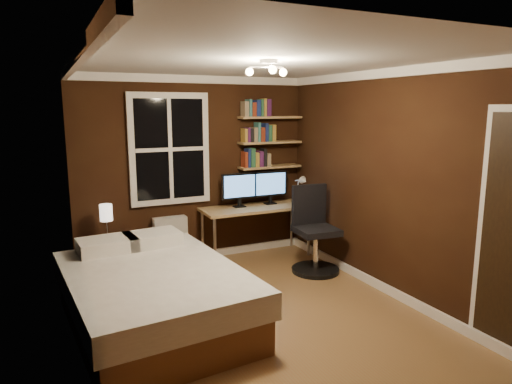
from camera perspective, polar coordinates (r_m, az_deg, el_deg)
name	(u,v)px	position (r m, az deg, el deg)	size (l,w,h in m)	color
floor	(263,320)	(4.73, 0.84, -15.67)	(4.20, 4.20, 0.00)	olive
wall_back	(195,170)	(6.25, -7.63, 2.73)	(3.20, 0.04, 2.50)	black
wall_left	(84,213)	(3.91, -20.70, -2.51)	(0.04, 4.20, 2.50)	black
wall_right	(394,185)	(5.22, 16.86, 0.84)	(0.04, 4.20, 2.50)	black
ceiling	(263,61)	(4.26, 0.94, 16.09)	(3.20, 4.20, 0.02)	white
window	(170,149)	(6.09, -10.74, 5.28)	(1.06, 0.06, 1.46)	white
ceiling_fixture	(268,71)	(4.17, 1.56, 14.84)	(0.44, 0.44, 0.18)	beige
bookshelf_lower	(270,167)	(6.55, 1.74, 3.17)	(0.92, 0.22, 0.03)	tan
books_row_lower	(270,158)	(6.53, 1.75, 4.30)	(0.42, 0.16, 0.23)	maroon
bookshelf_middle	(270,142)	(6.51, 1.76, 6.22)	(0.92, 0.22, 0.03)	tan
books_row_middle	(270,133)	(6.51, 1.77, 7.37)	(0.54, 0.16, 0.23)	navy
bookshelf_upper	(270,117)	(6.50, 1.78, 9.30)	(0.92, 0.22, 0.03)	tan
books_row_upper	(270,108)	(6.50, 1.78, 10.45)	(0.42, 0.16, 0.23)	#2A623F
bed	(153,296)	(4.60, -12.69, -12.52)	(1.69, 2.23, 0.72)	brown
nightstand	(109,260)	(5.91, -17.91, -8.05)	(0.41, 0.41, 0.51)	brown
bedside_lamp	(107,222)	(5.78, -18.17, -3.60)	(0.15, 0.15, 0.43)	beige
radiator	(171,241)	(6.23, -10.63, -6.07)	(0.44, 0.15, 0.66)	silver
desk	(256,211)	(6.35, 0.04, -2.37)	(1.54, 0.58, 0.73)	tan
monitor_left	(239,190)	(6.27, -2.10, 0.23)	(0.51, 0.12, 0.47)	black
monitor_right	(270,188)	(6.47, 1.81, 0.55)	(0.51, 0.12, 0.47)	black
desk_lamp	(300,190)	(6.44, 5.48, 0.31)	(0.14, 0.32, 0.44)	silver
office_chair	(314,238)	(5.94, 7.27, -5.73)	(0.61, 0.61, 1.11)	black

